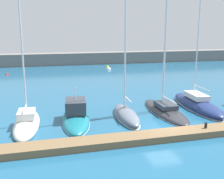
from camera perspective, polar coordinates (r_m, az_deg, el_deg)
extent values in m
plane|color=#1E567A|center=(21.86, 10.90, -8.09)|extent=(120.00, 120.00, 0.00)
cube|color=brown|center=(20.22, 13.22, -9.20)|extent=(33.56, 1.60, 0.49)
cube|color=slate|center=(61.73, -6.17, 6.58)|extent=(108.00, 3.72, 2.56)
ellipsoid|color=silver|center=(22.84, -17.53, -7.05)|extent=(2.32, 7.13, 1.11)
cylinder|color=silver|center=(21.97, -18.59, 9.89)|extent=(0.13, 0.13, 12.21)
cylinder|color=silver|center=(21.73, -17.97, -3.80)|extent=(0.22, 2.51, 0.09)
cube|color=silver|center=(22.71, -17.63, -4.96)|extent=(1.41, 2.02, 0.56)
ellipsoid|color=#19707F|center=(23.33, -7.62, -6.33)|extent=(3.09, 7.65, 1.08)
ellipsoid|color=silver|center=(23.36, -7.61, -6.55)|extent=(3.12, 7.73, 0.12)
cube|color=#333842|center=(23.36, -7.72, -3.47)|extent=(1.96, 2.63, 1.12)
cube|color=black|center=(23.99, -7.76, -2.63)|extent=(1.59, 0.78, 0.63)
cylinder|color=silver|center=(23.08, -7.80, -0.86)|extent=(0.08, 0.08, 1.07)
ellipsoid|color=slate|center=(23.87, 3.06, -5.36)|extent=(2.03, 6.23, 0.99)
ellipsoid|color=silver|center=(23.96, 3.05, -5.97)|extent=(2.05, 6.29, 0.12)
cylinder|color=silver|center=(23.39, 2.83, 11.47)|extent=(0.15, 0.15, 12.80)
cylinder|color=silver|center=(22.90, 3.46, -2.13)|extent=(0.22, 2.14, 0.10)
ellipsoid|color=#2D2D33|center=(25.76, 11.11, -4.51)|extent=(2.37, 8.30, 0.80)
ellipsoid|color=silver|center=(25.80, 11.10, -4.83)|extent=(2.39, 8.38, 0.12)
cylinder|color=silver|center=(25.20, 11.18, 10.32)|extent=(0.17, 0.17, 12.34)
cylinder|color=silver|center=(24.74, 11.98, -2.12)|extent=(0.15, 2.86, 0.12)
cube|color=#333842|center=(25.49, 11.27, -3.28)|extent=(1.50, 2.37, 0.40)
ellipsoid|color=navy|center=(28.24, 17.54, -3.03)|extent=(3.06, 8.99, 1.16)
ellipsoid|color=silver|center=(28.32, 17.50, -3.62)|extent=(3.09, 9.08, 0.12)
cylinder|color=silver|center=(28.04, 18.15, 16.80)|extent=(0.12, 0.12, 18.18)
cylinder|color=silver|center=(27.18, 18.54, 0.28)|extent=(0.27, 2.93, 0.08)
cube|color=silver|center=(28.26, 17.41, -1.27)|extent=(1.56, 2.99, 0.50)
sphere|color=red|center=(49.98, -21.32, 2.91)|extent=(0.52, 0.52, 0.52)
sphere|color=yellow|center=(55.91, -0.96, 4.71)|extent=(0.68, 0.68, 0.68)
sphere|color=white|center=(52.84, -0.66, 4.25)|extent=(0.83, 0.83, 0.83)
cylinder|color=black|center=(21.27, 19.22, -7.14)|extent=(0.20, 0.20, 0.44)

